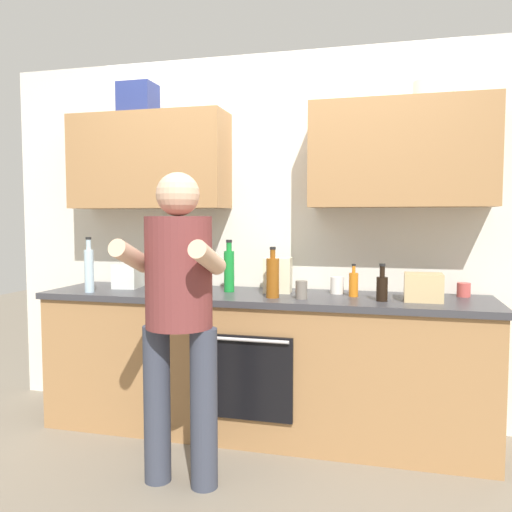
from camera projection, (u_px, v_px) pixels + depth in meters
name	position (u px, v px, depth m)	size (l,w,h in m)	color
ground_plane	(261.00, 432.00, 3.40)	(12.00, 12.00, 0.00)	#756B5B
back_wall_unit	(270.00, 202.00, 3.56)	(4.00, 0.38, 2.50)	silver
counter	(261.00, 363.00, 3.37)	(2.84, 0.67, 0.90)	#A37547
person_standing	(179.00, 303.00, 2.67)	(0.49, 0.45, 1.61)	#383D4C
bottle_soy	(382.00, 287.00, 3.05)	(0.07, 0.07, 0.22)	black
bottle_soda	(229.00, 270.00, 3.43)	(0.07, 0.07, 0.34)	#198C33
bottle_water	(89.00, 269.00, 3.41)	(0.06, 0.06, 0.36)	silver
bottle_vinegar	(191.00, 277.00, 3.35)	(0.07, 0.07, 0.25)	brown
bottle_juice	(354.00, 284.00, 3.23)	(0.06, 0.06, 0.20)	orange
bottle_syrup	(273.00, 277.00, 3.18)	(0.08, 0.08, 0.31)	#8C4C14
cup_coffee	(337.00, 285.00, 3.35)	(0.09, 0.09, 0.11)	white
cup_ceramic	(464.00, 290.00, 3.22)	(0.08, 0.08, 0.09)	#BF4C47
cup_stoneware	(301.00, 290.00, 3.14)	(0.07, 0.07, 0.11)	slate
knife_block	(156.00, 274.00, 3.44)	(0.10, 0.14, 0.29)	brown
grocery_bag_produce	(128.00, 275.00, 3.64)	(0.16, 0.21, 0.17)	silver
grocery_bag_rice	(278.00, 275.00, 3.41)	(0.17, 0.15, 0.23)	beige
grocery_bag_bread	(423.00, 287.00, 3.05)	(0.22, 0.19, 0.16)	tan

